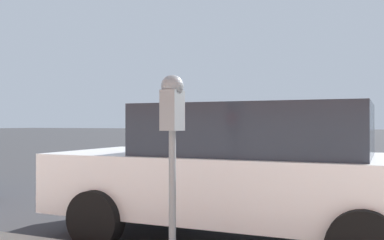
% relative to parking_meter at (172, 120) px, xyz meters
% --- Properties ---
extents(ground_plane, '(220.00, 220.00, 0.00)m').
position_rel_parking_meter_xyz_m(ground_plane, '(2.55, -0.72, -1.40)').
color(ground_plane, '#333335').
extents(parking_meter, '(0.21, 0.19, 1.62)m').
position_rel_parking_meter_xyz_m(parking_meter, '(0.00, 0.00, 0.00)').
color(parking_meter, gray).
rests_on(parking_meter, sidewalk).
extents(car_white, '(2.10, 4.47, 1.59)m').
position_rel_parking_meter_xyz_m(car_white, '(1.64, -0.12, -0.57)').
color(car_white, silver).
rests_on(car_white, ground_plane).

